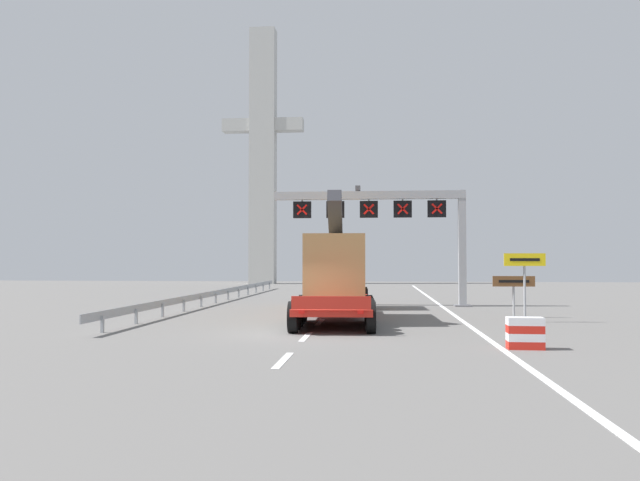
# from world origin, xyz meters

# --- Properties ---
(ground) EXTENTS (112.00, 112.00, 0.00)m
(ground) POSITION_xyz_m (0.00, 0.00, 0.00)
(ground) COLOR slate
(lane_markings) EXTENTS (0.20, 42.68, 0.01)m
(lane_markings) POSITION_xyz_m (0.34, 14.04, 0.01)
(lane_markings) COLOR silver
(lane_markings) RESTS_ON ground
(edge_line_right) EXTENTS (0.20, 63.00, 0.01)m
(edge_line_right) POSITION_xyz_m (6.20, 12.00, 0.01)
(edge_line_right) COLOR silver
(edge_line_right) RESTS_ON ground
(overhead_lane_gantry) EXTENTS (10.93, 0.90, 6.72)m
(overhead_lane_gantry) POSITION_xyz_m (3.49, 13.83, 5.18)
(overhead_lane_gantry) COLOR #9EA0A5
(overhead_lane_gantry) RESTS_ON ground
(heavy_haul_truck_red) EXTENTS (3.47, 14.14, 5.30)m
(heavy_haul_truck_red) POSITION_xyz_m (0.84, 7.50, 1.99)
(heavy_haul_truck_red) COLOR red
(heavy_haul_truck_red) RESTS_ON ground
(exit_sign_yellow) EXTENTS (1.65, 0.15, 2.81)m
(exit_sign_yellow) POSITION_xyz_m (8.66, 4.72, 2.15)
(exit_sign_yellow) COLOR #9EA0A5
(exit_sign_yellow) RESTS_ON ground
(tourist_info_sign_brown) EXTENTS (1.83, 0.15, 1.83)m
(tourist_info_sign_brown) POSITION_xyz_m (8.67, 6.92, 1.42)
(tourist_info_sign_brown) COLOR #9EA0A5
(tourist_info_sign_brown) RESTS_ON ground
(crash_barrier_striped) EXTENTS (1.01, 0.52, 0.90)m
(crash_barrier_striped) POSITION_xyz_m (6.86, -3.32, 0.45)
(crash_barrier_striped) COLOR red
(crash_barrier_striped) RESTS_ON ground
(guardrail_left) EXTENTS (0.13, 37.23, 0.76)m
(guardrail_left) POSITION_xyz_m (-6.90, 16.61, 0.56)
(guardrail_left) COLOR #999EA3
(guardrail_left) RESTS_ON ground
(bridge_pylon_distant) EXTENTS (9.00, 2.00, 28.37)m
(bridge_pylon_distant) POSITION_xyz_m (-10.02, 47.60, 14.57)
(bridge_pylon_distant) COLOR #B7B7B2
(bridge_pylon_distant) RESTS_ON ground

